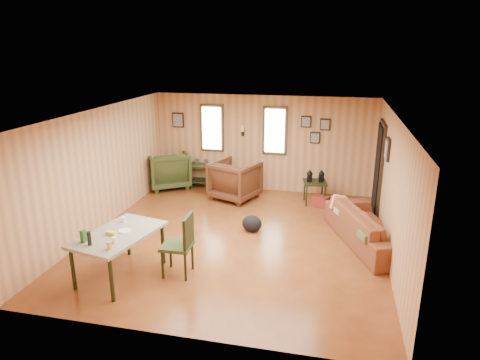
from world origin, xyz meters
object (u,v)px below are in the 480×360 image
object	(u,v)px
recliner_green	(167,168)
end_table	(202,171)
dining_table	(118,237)
side_table	(315,180)
sofa	(370,221)
recliner_brown	(235,178)

from	to	relation	value
recliner_green	end_table	distance (m)	0.90
dining_table	side_table	bearing A→B (deg)	67.41
side_table	dining_table	xyz separation A→B (m)	(-2.83, -4.03, 0.11)
end_table	side_table	size ratio (longest dim) A/B	0.92
sofa	end_table	size ratio (longest dim) A/B	3.03
sofa	side_table	world-z (taller)	sofa
end_table	side_table	xyz separation A→B (m)	(2.92, -0.59, 0.14)
end_table	recliner_green	bearing A→B (deg)	-167.57
recliner_brown	dining_table	world-z (taller)	recliner_brown
side_table	end_table	bearing A→B (deg)	168.52
recliner_green	dining_table	size ratio (longest dim) A/B	0.65
recliner_brown	end_table	distance (m)	1.23
recliner_brown	recliner_green	bearing A→B (deg)	7.45
sofa	side_table	bearing A→B (deg)	8.22
sofa	recliner_brown	xyz separation A→B (m)	(-3.01, 1.85, 0.06)
sofa	side_table	distance (m)	2.23
recliner_green	end_table	bearing A→B (deg)	158.30
recliner_brown	end_table	xyz separation A→B (m)	(-1.03, 0.67, -0.08)
dining_table	recliner_brown	bearing A→B (deg)	89.02
sofa	side_table	xyz separation A→B (m)	(-1.12, 1.93, 0.11)
end_table	dining_table	world-z (taller)	dining_table
sofa	dining_table	distance (m)	4.49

